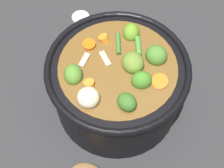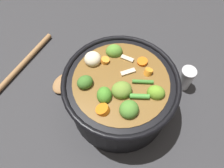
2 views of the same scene
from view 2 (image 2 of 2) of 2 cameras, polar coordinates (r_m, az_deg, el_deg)
ground_plane at (r=0.58m, az=1.93°, el=-5.95°), size 1.10×1.10×0.00m
cooking_pot at (r=0.52m, az=2.14°, el=-2.61°), size 0.26×0.26×0.16m
wooden_spoon at (r=0.66m, az=-17.98°, el=2.78°), size 0.24×0.24×0.02m
salt_shaker at (r=0.62m, az=19.02°, el=1.47°), size 0.04×0.04×0.07m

